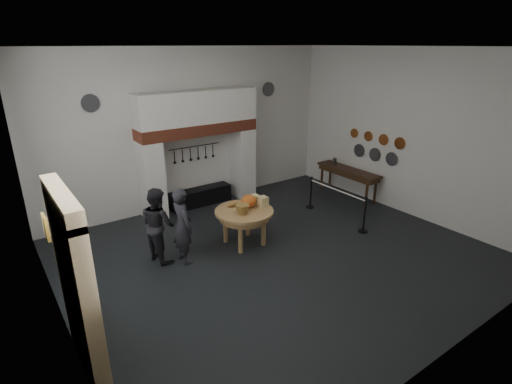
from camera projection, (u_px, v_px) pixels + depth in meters
floor at (277, 254)px, 9.21m from camera, size 9.00×8.00×0.02m
ceiling at (281, 47)px, 7.63m from camera, size 9.00×8.00×0.02m
wall_back at (192, 129)px, 11.47m from camera, size 9.00×0.02×4.50m
wall_front at (464, 227)px, 5.36m from camera, size 9.00×0.02×4.50m
wall_left at (44, 208)px, 5.98m from camera, size 0.02×8.00×4.50m
wall_right at (408, 134)px, 10.85m from camera, size 0.02×8.00×4.50m
chimney_pier_left at (152, 180)px, 10.82m from camera, size 0.55×0.70×2.15m
chimney_pier_right at (242, 163)px, 12.42m from camera, size 0.55×0.70×2.15m
hearth_brick_band at (198, 129)px, 11.19m from camera, size 3.50×0.72×0.32m
chimney_hood at (197, 107)px, 10.97m from camera, size 3.50×0.70×0.90m
iron_range at (200, 196)px, 11.96m from camera, size 1.90×0.45×0.50m
utensil_rail at (195, 146)px, 11.59m from camera, size 1.60×0.02×0.02m
door_recess at (71, 296)px, 5.58m from camera, size 0.04×1.10×2.50m
door_jamb_near at (91, 316)px, 5.08m from camera, size 0.22×0.30×2.60m
door_jamb_far at (67, 269)px, 6.15m from camera, size 0.22×0.30×2.60m
door_lintel at (61, 201)px, 5.14m from camera, size 0.22×1.70×0.30m
wall_plaque at (46, 227)px, 6.85m from camera, size 0.05×0.34×0.44m
work_table at (244, 212)px, 9.40m from camera, size 1.68×1.68×0.07m
pumpkin at (249, 201)px, 9.52m from camera, size 0.36×0.36×0.31m
cheese_block_big at (263, 202)px, 9.58m from camera, size 0.22×0.22×0.24m
cheese_block_small at (255, 199)px, 9.81m from camera, size 0.18×0.18×0.20m
wicker_basket at (242, 209)px, 9.16m from camera, size 0.39×0.39×0.22m
bread_loaf at (233, 204)px, 9.58m from camera, size 0.31×0.18×0.13m
visitor_near at (183, 226)px, 8.64m from camera, size 0.42×0.63×1.71m
visitor_far at (158, 224)px, 8.73m from camera, size 0.80×0.94×1.68m
side_table at (348, 170)px, 12.38m from camera, size 0.55×2.20×0.06m
pewter_jug at (335, 161)px, 12.79m from camera, size 0.12×0.12×0.22m
copper_pan_a at (400, 143)px, 11.09m from camera, size 0.03×0.34×0.34m
copper_pan_b at (384, 140)px, 11.51m from camera, size 0.03×0.32×0.32m
copper_pan_c at (368, 136)px, 11.93m from camera, size 0.03×0.30×0.30m
copper_pan_d at (354, 133)px, 12.35m from camera, size 0.03×0.28×0.28m
pewter_plate_left at (392, 159)px, 11.42m from camera, size 0.03×0.40×0.40m
pewter_plate_mid at (375, 155)px, 11.88m from camera, size 0.03×0.40×0.40m
pewter_plate_right at (359, 150)px, 12.34m from camera, size 0.03×0.40×0.40m
pewter_plate_back_left at (90, 103)px, 9.65m from camera, size 0.44×0.03×0.44m
pewter_plate_back_right at (268, 89)px, 12.57m from camera, size 0.44×0.03×0.44m
barrier_post_near at (365, 216)px, 10.13m from camera, size 0.05×0.05×0.90m
barrier_post_far at (311, 193)px, 11.66m from camera, size 0.05×0.05×0.90m
barrier_rope at (337, 190)px, 10.76m from camera, size 0.04×2.00×0.04m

